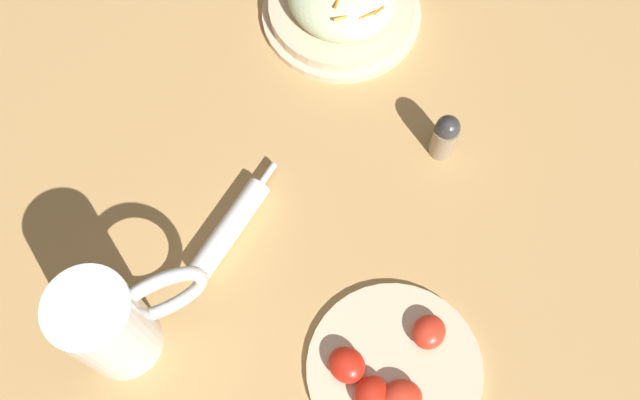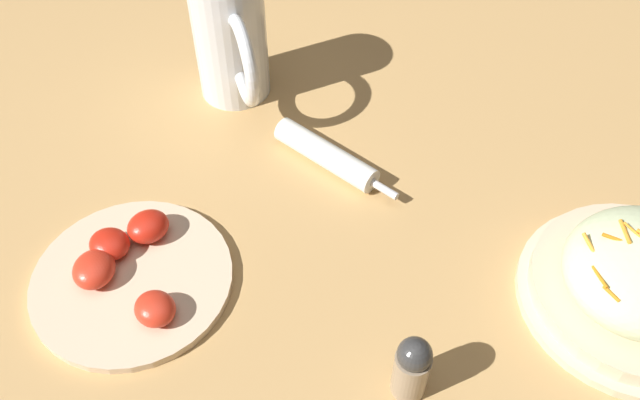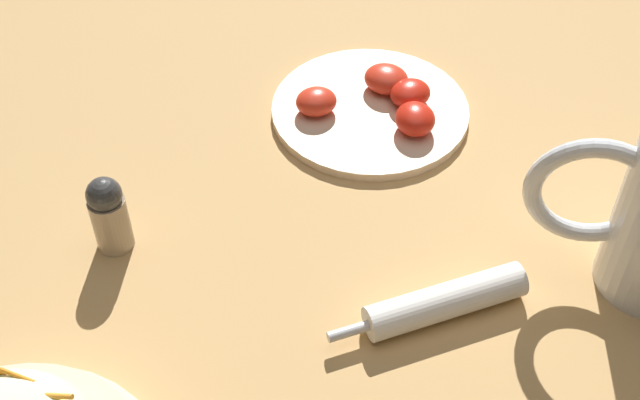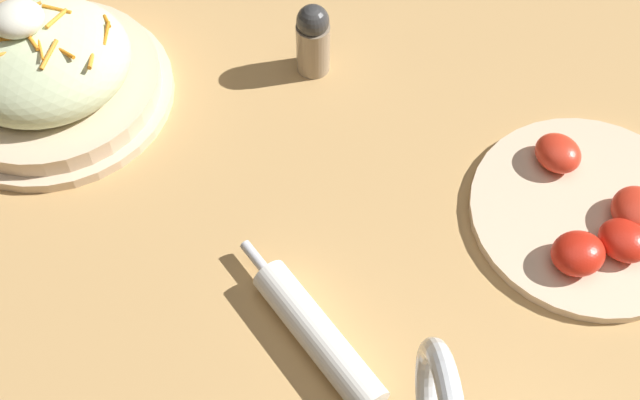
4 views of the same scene
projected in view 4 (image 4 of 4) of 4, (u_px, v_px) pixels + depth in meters
The scene contains 5 objects.
ground_plane at pixel (356, 256), 0.71m from camera, with size 1.43×1.43×0.00m, color tan.
salad_plate at pixel (46, 71), 0.78m from camera, with size 0.23×0.23×0.11m.
napkin_roll at pixel (317, 335), 0.65m from camera, with size 0.10×0.17×0.03m.
tomato_plate at pixel (592, 214), 0.72m from camera, with size 0.21×0.21×0.04m.
salt_shaker at pixel (313, 39), 0.80m from camera, with size 0.03×0.03×0.08m.
Camera 4 is at (0.08, 0.35, 0.62)m, focal length 46.00 mm.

